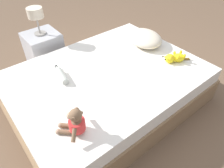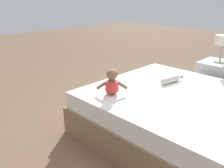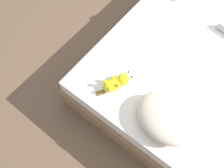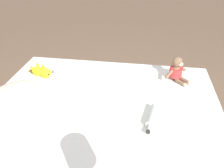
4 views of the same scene
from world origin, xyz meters
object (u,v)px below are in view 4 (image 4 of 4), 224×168
Objects in this scene: pillow at (14,96)px; plush_yellow_creature at (42,72)px; glass_bottle at (152,116)px; bed at (104,120)px; plush_monkey at (177,71)px.

pillow is 1.69× the size of plush_yellow_creature.
bed is at bearing 64.02° from glass_bottle.
plush_yellow_creature is 1.21m from glass_bottle.
bed is at bearing -76.83° from pillow.
pillow reaches higher than glass_bottle.
plush_monkey reaches higher than plush_yellow_creature.
plush_yellow_creature is 1.06× the size of glass_bottle.
glass_bottle is at bearing -115.98° from bed.
plush_yellow_creature is (0.31, 0.69, 0.27)m from bed.
pillow reaches higher than bed.
bed is at bearing -114.41° from plush_yellow_creature.
pillow is at bearing 88.33° from glass_bottle.
plush_yellow_creature is (-0.13, 1.32, -0.05)m from plush_monkey.
bed is 0.52m from glass_bottle.
bed is 6.24× the size of plush_yellow_creature.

